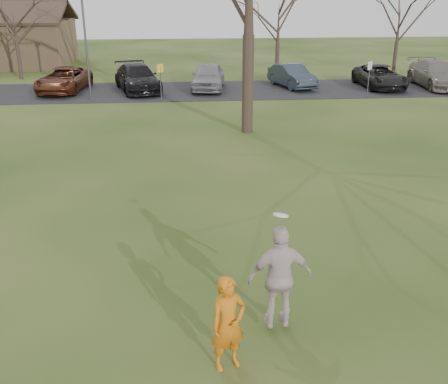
{
  "coord_description": "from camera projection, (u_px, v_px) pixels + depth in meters",
  "views": [
    {
      "loc": [
        -1.01,
        -7.52,
        6.09
      ],
      "look_at": [
        0.0,
        4.0,
        1.5
      ],
      "focal_mm": 41.64,
      "sensor_mm": 36.0,
      "label": 1
    }
  ],
  "objects": [
    {
      "name": "car_3",
      "position": [
        137.0,
        78.0,
        32.04
      ],
      "size": [
        3.53,
        5.82,
        1.58
      ],
      "primitive_type": "imported",
      "rotation": [
        0.0,
        0.0,
        0.26
      ],
      "color": "black",
      "rests_on": "parking_strip"
    },
    {
      "name": "player_defender",
      "position": [
        228.0,
        324.0,
        8.64
      ],
      "size": [
        0.74,
        0.62,
        1.73
      ],
      "primitive_type": "imported",
      "rotation": [
        0.0,
        0.0,
        0.38
      ],
      "color": "#C96810",
      "rests_on": "ground"
    },
    {
      "name": "car_4",
      "position": [
        208.0,
        76.0,
        32.45
      ],
      "size": [
        2.53,
        4.93,
        1.6
      ],
      "primitive_type": "imported",
      "rotation": [
        0.0,
        0.0,
        -0.14
      ],
      "color": "gray",
      "rests_on": "parking_strip"
    },
    {
      "name": "catching_play",
      "position": [
        280.0,
        277.0,
        9.44
      ],
      "size": [
        1.23,
        0.6,
        2.3
      ],
      "color": "beige",
      "rests_on": "ground"
    },
    {
      "name": "small_tree_row",
      "position": [
        254.0,
        20.0,
        36.05
      ],
      "size": [
        55.0,
        5.9,
        8.5
      ],
      "color": "#352821",
      "rests_on": "ground"
    },
    {
      "name": "car_5",
      "position": [
        292.0,
        76.0,
        33.23
      ],
      "size": [
        2.62,
        4.57,
        1.42
      ],
      "primitive_type": "imported",
      "rotation": [
        0.0,
        0.0,
        0.27
      ],
      "color": "#2A3440",
      "rests_on": "parking_strip"
    },
    {
      "name": "lamp_post",
      "position": [
        84.0,
        28.0,
        28.18
      ],
      "size": [
        0.34,
        0.34,
        6.27
      ],
      "color": "#47474C",
      "rests_on": "ground"
    },
    {
      "name": "ground",
      "position": [
        243.0,
        352.0,
        9.3
      ],
      "size": [
        120.0,
        120.0,
        0.0
      ],
      "primitive_type": "plane",
      "color": "#1E380F",
      "rests_on": "ground"
    },
    {
      "name": "parking_strip",
      "position": [
        195.0,
        91.0,
        32.44
      ],
      "size": [
        62.0,
        6.5,
        0.04
      ],
      "primitive_type": "cube",
      "color": "black",
      "rests_on": "ground"
    },
    {
      "name": "sign_yellow",
      "position": [
        160.0,
        76.0,
        28.97
      ],
      "size": [
        0.35,
        0.35,
        2.08
      ],
      "color": "#47474C",
      "rests_on": "ground"
    },
    {
      "name": "sign_white",
      "position": [
        369.0,
        73.0,
        29.94
      ],
      "size": [
        0.35,
        0.35,
        2.08
      ],
      "color": "#47474C",
      "rests_on": "ground"
    },
    {
      "name": "car_7",
      "position": [
        436.0,
        74.0,
        33.24
      ],
      "size": [
        2.52,
        5.65,
        1.61
      ],
      "primitive_type": "imported",
      "rotation": [
        0.0,
        0.0,
        -0.05
      ],
      "color": "slate",
      "rests_on": "parking_strip"
    },
    {
      "name": "car_2",
      "position": [
        64.0,
        80.0,
        31.86
      ],
      "size": [
        3.04,
        5.44,
        1.44
      ],
      "primitive_type": "imported",
      "rotation": [
        0.0,
        0.0,
        -0.13
      ],
      "color": "#4B2111",
      "rests_on": "parking_strip"
    },
    {
      "name": "car_6",
      "position": [
        380.0,
        76.0,
        33.13
      ],
      "size": [
        2.32,
        5.02,
        1.39
      ],
      "primitive_type": "imported",
      "rotation": [
        0.0,
        0.0,
        -0.0
      ],
      "color": "black",
      "rests_on": "parking_strip"
    }
  ]
}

